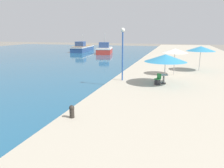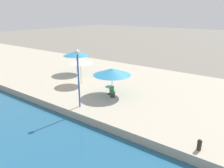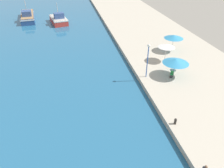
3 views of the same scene
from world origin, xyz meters
TOP-DOWN VIEW (x-y plane):
  - quay_promenade at (8.00, 37.00)m, footprint 16.00×90.00m
  - cafe_umbrella_pink at (4.69, 19.42)m, footprint 3.41×3.41m
  - cafe_umbrella_white at (5.36, 23.96)m, footprint 2.50×2.50m
  - cafe_umbrella_striped at (8.05, 27.29)m, footprint 3.08×3.08m
  - cafe_table at (4.59, 19.60)m, footprint 0.80×0.80m
  - cafe_chair_left at (4.18, 19.01)m, footprint 0.57×0.58m
  - mooring_bollard at (0.70, 10.55)m, footprint 0.26×0.26m
  - lamppost at (0.99, 19.89)m, footprint 0.36×0.36m

SIDE VIEW (x-z plane):
  - quay_promenade at x=8.00m, z-range 0.00..0.63m
  - cafe_chair_left at x=4.18m, z-range 0.50..1.41m
  - mooring_bollard at x=0.70m, z-range 0.65..1.31m
  - cafe_table at x=4.59m, z-range 0.79..1.53m
  - cafe_umbrella_pink at x=4.69m, z-range 1.56..4.01m
  - cafe_umbrella_white at x=5.36m, z-range 1.72..4.34m
  - cafe_umbrella_striped at x=8.05m, z-range 1.71..4.42m
  - lamppost at x=0.99m, z-range 1.44..6.00m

